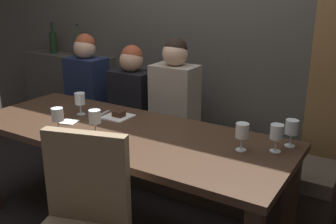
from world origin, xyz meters
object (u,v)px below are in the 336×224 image
wine_glass_center_back (57,115)px  chair_near_side (79,221)px  wine_bottle_dark_red (53,42)px  wine_glass_near_right (80,100)px  banquette_bench (177,162)px  wine_glass_near_left (292,128)px  diner_bearded (132,90)px  wine_glass_end_right (242,131)px  dessert_plate (118,116)px  wine_glass_center_front (277,133)px  wine_glass_far_right (95,117)px  wine_bottle_pale_label (79,44)px  fork_on_table (103,114)px  diner_far_end (175,91)px  dining_table (125,142)px  diner_redhead (87,79)px

wine_glass_center_back → chair_near_side: bearing=-37.5°
wine_bottle_dark_red → wine_glass_near_right: wine_bottle_dark_red is taller
banquette_bench → wine_glass_near_left: 1.24m
wine_glass_center_back → banquette_bench: bearing=70.4°
diner_bearded → wine_glass_end_right: size_ratio=4.42×
dessert_plate → wine_glass_center_front: bearing=0.0°
dessert_plate → chair_near_side: bearing=-62.5°
chair_near_side → wine_glass_far_right: bearing=124.0°
wine_bottle_pale_label → fork_on_table: wine_bottle_pale_label is taller
diner_far_end → wine_glass_end_right: 1.01m
dining_table → wine_bottle_dark_red: wine_bottle_dark_red is taller
diner_far_end → wine_bottle_pale_label: wine_bottle_pale_label is taller
wine_glass_near_right → wine_glass_near_left: (1.48, 0.21, 0.00)m
diner_bearded → wine_bottle_dark_red: 1.36m
diner_redhead → wine_bottle_dark_red: wine_bottle_dark_red is taller
wine_bottle_dark_red → wine_glass_near_left: size_ratio=1.99×
diner_bearded → wine_bottle_pale_label: (-0.92, 0.33, 0.28)m
diner_far_end → fork_on_table: diner_far_end is taller
diner_far_end → chair_near_side: bearing=-77.9°
diner_far_end → dessert_plate: (-0.17, -0.52, -0.08)m
diner_far_end → wine_glass_end_right: bearing=-36.9°
wine_glass_center_back → dessert_plate: (0.14, 0.43, -0.10)m
dining_table → wine_glass_center_front: size_ratio=13.41×
chair_near_side → wine_bottle_dark_red: bearing=139.1°
wine_bottle_dark_red → wine_glass_near_right: size_ratio=1.99×
diner_far_end → wine_bottle_dark_red: 1.76m
wine_glass_end_right → banquette_bench: bearing=142.2°
wine_bottle_pale_label → wine_glass_center_back: 1.67m
wine_bottle_pale_label → dessert_plate: wine_bottle_pale_label is taller
wine_glass_far_right → wine_glass_center_back: bearing=-157.9°
fork_on_table → wine_glass_center_back: bearing=-99.3°
wine_glass_near_right → fork_on_table: bearing=33.5°
diner_bearded → wine_glass_far_right: size_ratio=4.42×
wine_bottle_dark_red → fork_on_table: (1.41, -0.85, -0.33)m
diner_bearded → wine_glass_end_right: diner_bearded is taller
diner_redhead → fork_on_table: (0.65, -0.53, -0.08)m
chair_near_side → banquette_bench: bearing=101.0°
diner_far_end → wine_glass_near_right: size_ratio=5.00×
wine_glass_end_right → dessert_plate: (-0.97, 0.08, -0.10)m
dining_table → banquette_bench: bearing=90.0°
chair_near_side → wine_glass_near_right: 1.15m
chair_near_side → wine_glass_end_right: chair_near_side is taller
wine_bottle_dark_red → wine_bottle_pale_label: size_ratio=1.00×
diner_far_end → wine_bottle_dark_red: bearing=169.2°
wine_glass_end_right → dessert_plate: 0.98m
wine_bottle_pale_label → wine_bottle_dark_red: bearing=-178.9°
banquette_bench → fork_on_table: fork_on_table is taller
diner_far_end → dessert_plate: 0.55m
wine_bottle_dark_red → wine_bottle_pale_label: (0.36, 0.01, 0.00)m
wine_glass_near_left → diner_bearded: bearing=164.7°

